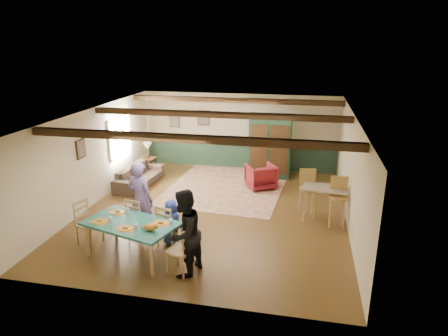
% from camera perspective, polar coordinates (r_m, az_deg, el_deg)
% --- Properties ---
extents(floor, '(8.00, 8.00, 0.00)m').
position_cam_1_polar(floor, '(11.04, -1.39, -6.19)').
color(floor, '#483014').
rests_on(floor, ground).
extents(wall_back, '(7.00, 0.02, 2.70)m').
position_cam_1_polar(wall_back, '(14.35, 2.17, 5.22)').
color(wall_back, beige).
rests_on(wall_back, floor).
extents(wall_left, '(0.02, 8.00, 2.70)m').
position_cam_1_polar(wall_left, '(11.82, -18.21, 1.51)').
color(wall_left, beige).
rests_on(wall_left, floor).
extents(wall_right, '(0.02, 8.00, 2.70)m').
position_cam_1_polar(wall_right, '(10.38, 17.74, -0.69)').
color(wall_right, beige).
rests_on(wall_right, floor).
extents(ceiling, '(7.00, 8.00, 0.02)m').
position_cam_1_polar(ceiling, '(10.24, -1.50, 7.73)').
color(ceiling, silver).
rests_on(ceiling, wall_back).
extents(wainscot_back, '(6.95, 0.03, 0.90)m').
position_cam_1_polar(wainscot_back, '(14.56, 2.11, 1.74)').
color(wainscot_back, '#1C3325').
rests_on(wainscot_back, floor).
extents(ceiling_beam_front, '(6.95, 0.16, 0.16)m').
position_cam_1_polar(ceiling_beam_front, '(8.08, -5.19, 4.21)').
color(ceiling_beam_front, black).
rests_on(ceiling_beam_front, ceiling).
extents(ceiling_beam_mid, '(6.95, 0.16, 0.16)m').
position_cam_1_polar(ceiling_beam_mid, '(10.64, -1.01, 7.63)').
color(ceiling_beam_mid, black).
rests_on(ceiling_beam_mid, ceiling).
extents(ceiling_beam_back, '(6.95, 0.16, 0.16)m').
position_cam_1_polar(ceiling_beam_back, '(13.15, 1.50, 9.63)').
color(ceiling_beam_back, black).
rests_on(ceiling_beam_back, ceiling).
extents(window_left, '(0.06, 1.60, 1.30)m').
position_cam_1_polar(window_left, '(13.21, -14.61, 4.40)').
color(window_left, white).
rests_on(window_left, wall_left).
extents(picture_left_wall, '(0.04, 0.42, 0.52)m').
position_cam_1_polar(picture_left_wall, '(11.21, -19.75, 2.59)').
color(picture_left_wall, '#7D6F5B').
rests_on(picture_left_wall, wall_left).
extents(picture_back_a, '(0.45, 0.04, 0.55)m').
position_cam_1_polar(picture_back_a, '(14.50, -2.94, 7.15)').
color(picture_back_a, '#7D6F5B').
rests_on(picture_back_a, wall_back).
extents(picture_back_b, '(0.38, 0.04, 0.48)m').
position_cam_1_polar(picture_back_b, '(14.84, -7.08, 6.70)').
color(picture_back_b, '#7D6F5B').
rests_on(picture_back_b, wall_back).
extents(dining_table, '(2.18, 1.59, 0.81)m').
position_cam_1_polar(dining_table, '(8.93, -13.02, -9.97)').
color(dining_table, '#1D5D53').
rests_on(dining_table, floor).
extents(dining_chair_far_left, '(0.57, 0.59, 1.03)m').
position_cam_1_polar(dining_chair_far_left, '(9.67, -12.02, -6.93)').
color(dining_chair_far_left, tan).
rests_on(dining_chair_far_left, floor).
extents(dining_chair_far_right, '(0.57, 0.59, 1.03)m').
position_cam_1_polar(dining_chair_far_right, '(9.17, -7.80, -8.10)').
color(dining_chair_far_right, tan).
rests_on(dining_chair_far_right, floor).
extents(dining_chair_end_left, '(0.59, 0.57, 1.03)m').
position_cam_1_polar(dining_chair_end_left, '(9.68, -18.73, -7.49)').
color(dining_chair_end_left, tan).
rests_on(dining_chair_end_left, floor).
extents(dining_chair_end_right, '(0.59, 0.57, 1.03)m').
position_cam_1_polar(dining_chair_end_right, '(8.19, -6.30, -11.44)').
color(dining_chair_end_right, tan).
rests_on(dining_chair_end_right, floor).
extents(person_man, '(0.78, 0.62, 1.87)m').
position_cam_1_polar(person_man, '(9.56, -11.85, -4.46)').
color(person_man, '#7860A5').
rests_on(person_man, floor).
extents(person_woman, '(0.90, 1.03, 1.79)m').
position_cam_1_polar(person_woman, '(7.95, -5.74, -9.26)').
color(person_woman, black).
rests_on(person_woman, floor).
extents(person_child, '(0.61, 0.48, 1.09)m').
position_cam_1_polar(person_child, '(9.22, -7.49, -7.73)').
color(person_child, navy).
rests_on(person_child, floor).
extents(cat, '(0.42, 0.26, 0.20)m').
position_cam_1_polar(cat, '(8.28, -10.59, -8.22)').
color(cat, orange).
rests_on(cat, dining_table).
extents(place_setting_near_left, '(0.51, 0.43, 0.11)m').
position_cam_1_polar(place_setting_near_left, '(8.93, -17.30, -7.04)').
color(place_setting_near_left, orange).
rests_on(place_setting_near_left, dining_table).
extents(place_setting_near_center, '(0.51, 0.43, 0.11)m').
position_cam_1_polar(place_setting_near_center, '(8.48, -13.88, -8.12)').
color(place_setting_near_center, orange).
rests_on(place_setting_near_center, dining_table).
extents(place_setting_far_left, '(0.51, 0.43, 0.11)m').
position_cam_1_polar(place_setting_far_left, '(9.28, -14.95, -5.85)').
color(place_setting_far_left, orange).
rests_on(place_setting_far_left, dining_table).
extents(place_setting_far_right, '(0.51, 0.43, 0.11)m').
position_cam_1_polar(place_setting_far_right, '(8.57, -9.00, -7.51)').
color(place_setting_far_right, orange).
rests_on(place_setting_far_right, dining_table).
extents(area_rug, '(3.79, 4.40, 0.01)m').
position_cam_1_polar(area_rug, '(12.79, 0.38, -2.68)').
color(area_rug, beige).
rests_on(area_rug, floor).
extents(armoire, '(1.54, 0.65, 2.16)m').
position_cam_1_polar(armoire, '(13.51, 6.60, 3.11)').
color(armoire, '#14331F').
rests_on(armoire, floor).
extents(armchair, '(1.13, 1.14, 0.78)m').
position_cam_1_polar(armchair, '(12.64, 5.29, -1.17)').
color(armchair, '#551119').
rests_on(armchair, floor).
extents(sofa, '(0.98, 2.18, 0.62)m').
position_cam_1_polar(sofa, '(13.16, -12.00, -1.08)').
color(sofa, '#392C23').
rests_on(sofa, floor).
extents(end_table, '(0.53, 0.53, 0.58)m').
position_cam_1_polar(end_table, '(14.19, -10.70, 0.33)').
color(end_table, black).
rests_on(end_table, floor).
extents(table_lamp, '(0.32, 0.32, 0.54)m').
position_cam_1_polar(table_lamp, '(14.03, -10.83, 2.51)').
color(table_lamp, '#D1B987').
rests_on(table_lamp, end_table).
extents(counter_table, '(1.18, 0.78, 0.92)m').
position_cam_1_polar(counter_table, '(10.66, 14.07, -5.00)').
color(counter_table, '#B6A48D').
rests_on(counter_table, floor).
extents(bar_stool_left, '(0.51, 0.55, 1.27)m').
position_cam_1_polar(bar_stool_left, '(10.74, 11.85, -3.66)').
color(bar_stool_left, '#A78241').
rests_on(bar_stool_left, floor).
extents(bar_stool_right, '(0.47, 0.51, 1.27)m').
position_cam_1_polar(bar_stool_right, '(10.36, 15.95, -4.80)').
color(bar_stool_right, '#A78241').
rests_on(bar_stool_right, floor).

